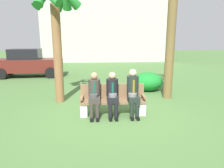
{
  "coord_description": "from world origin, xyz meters",
  "views": [
    {
      "loc": [
        -0.48,
        -5.56,
        2.16
      ],
      "look_at": [
        -0.04,
        0.39,
        0.85
      ],
      "focal_mm": 31.74,
      "sensor_mm": 36.0,
      "label": 1
    }
  ],
  "objects": [
    {
      "name": "park_bench",
      "position": [
        -0.04,
        0.05,
        0.42
      ],
      "size": [
        1.9,
        0.44,
        0.9
      ],
      "color": "brown",
      "rests_on": "ground"
    },
    {
      "name": "shrub_near_bench",
      "position": [
        1.71,
        2.82,
        0.4
      ],
      "size": [
        1.29,
        1.18,
        0.8
      ],
      "primitive_type": "ellipsoid",
      "color": "#1A7C2A",
      "rests_on": "ground"
    },
    {
      "name": "seated_man_right",
      "position": [
        0.53,
        -0.07,
        0.75
      ],
      "size": [
        0.34,
        0.72,
        1.36
      ],
      "color": "#1E2823",
      "rests_on": "ground"
    },
    {
      "name": "palm_tree_tall",
      "position": [
        -1.83,
        1.43,
        3.19
      ],
      "size": [
        1.82,
        1.78,
        4.46
      ],
      "color": "brown",
      "rests_on": "ground"
    },
    {
      "name": "seated_man_middle",
      "position": [
        -0.07,
        -0.08,
        0.71
      ],
      "size": [
        0.34,
        0.72,
        1.28
      ],
      "color": "black",
      "rests_on": "ground"
    },
    {
      "name": "parked_car_near",
      "position": [
        -4.68,
        6.76,
        0.84
      ],
      "size": [
        4.0,
        1.94,
        1.68
      ],
      "color": "#591E19",
      "rests_on": "ground"
    },
    {
      "name": "seated_man_left",
      "position": [
        -0.58,
        -0.08,
        0.71
      ],
      "size": [
        0.34,
        0.72,
        1.28
      ],
      "color": "#38332D",
      "rests_on": "ground"
    },
    {
      "name": "ground_plane",
      "position": [
        0.0,
        0.0,
        0.0
      ],
      "size": [
        80.0,
        80.0,
        0.0
      ],
      "primitive_type": "plane",
      "color": "#486D37"
    }
  ]
}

